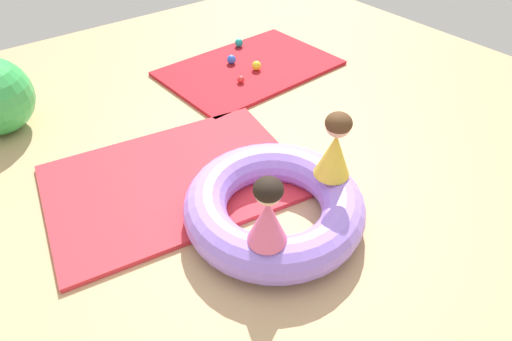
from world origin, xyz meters
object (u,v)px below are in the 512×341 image
object	(u,v)px
play_ball_teal	(239,43)
play_ball_yellow	(257,66)
inflatable_cushion	(274,206)
play_ball_red	(241,79)
play_ball_blue	(231,59)
child_in_pink	(268,212)
child_in_yellow	(335,146)

from	to	relation	value
play_ball_teal	play_ball_yellow	bearing A→B (deg)	-108.50
inflatable_cushion	play_ball_red	xyz separation A→B (m)	(0.95, 1.69, -0.07)
inflatable_cushion	play_ball_teal	xyz separation A→B (m)	(1.45, 2.42, -0.06)
inflatable_cushion	play_ball_teal	world-z (taller)	inflatable_cushion
play_ball_red	play_ball_teal	bearing A→B (deg)	55.39
play_ball_red	play_ball_yellow	bearing A→B (deg)	22.55
play_ball_blue	play_ball_red	distance (m)	0.46
child_in_pink	child_in_yellow	world-z (taller)	child_in_yellow
child_in_pink	child_in_yellow	size ratio (longest dim) A/B	0.95
play_ball_teal	play_ball_blue	bearing A→B (deg)	-136.60
child_in_pink	play_ball_yellow	bearing A→B (deg)	84.94
child_in_pink	play_ball_teal	xyz separation A→B (m)	(1.76, 2.72, -0.43)
child_in_pink	play_ball_teal	size ratio (longest dim) A/B	4.75
child_in_yellow	play_ball_red	size ratio (longest dim) A/B	6.49
inflatable_cushion	play_ball_teal	size ratio (longest dim) A/B	12.76
play_ball_teal	play_ball_blue	size ratio (longest dim) A/B	0.99
inflatable_cushion	child_in_pink	world-z (taller)	child_in_pink
child_in_yellow	play_ball_blue	distance (m)	2.37
play_ball_teal	play_ball_blue	xyz separation A→B (m)	(-0.33, -0.31, 0.00)
play_ball_yellow	play_ball_red	xyz separation A→B (m)	(-0.30, -0.13, -0.01)
child_in_pink	play_ball_red	distance (m)	2.39
play_ball_red	play_ball_blue	bearing A→B (deg)	67.28
child_in_yellow	play_ball_yellow	distance (m)	2.14
play_ball_yellow	play_ball_red	distance (m)	0.33
child_in_pink	play_ball_teal	world-z (taller)	child_in_pink
play_ball_red	child_in_pink	bearing A→B (deg)	-122.24
play_ball_yellow	child_in_yellow	bearing A→B (deg)	-113.51
child_in_yellow	play_ball_yellow	size ratio (longest dim) A/B	4.76
child_in_pink	play_ball_red	bearing A→B (deg)	89.04
play_ball_teal	play_ball_yellow	world-z (taller)	play_ball_yellow
play_ball_teal	play_ball_blue	distance (m)	0.45
child_in_pink	play_ball_teal	bearing A→B (deg)	88.39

